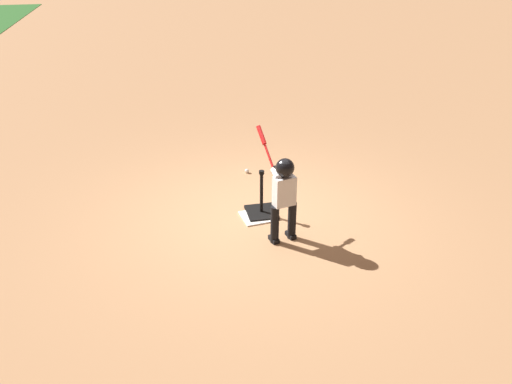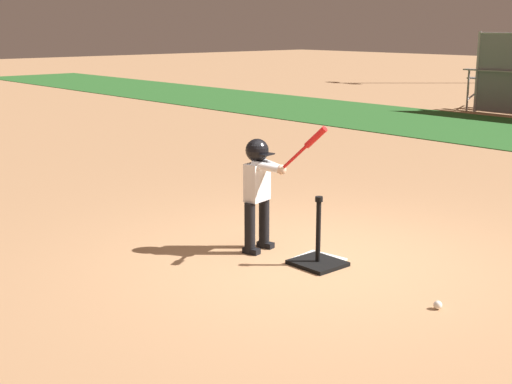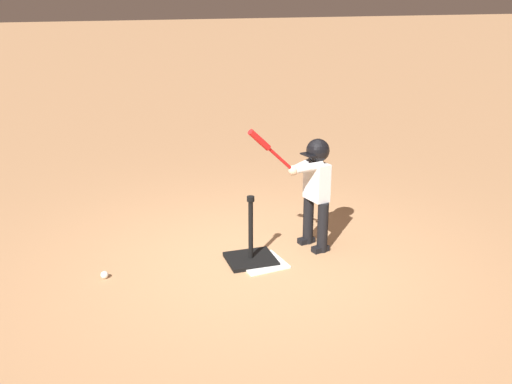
# 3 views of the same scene
# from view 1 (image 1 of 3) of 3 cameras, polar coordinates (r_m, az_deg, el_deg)

# --- Properties ---
(ground_plane) EXTENTS (90.00, 90.00, 0.00)m
(ground_plane) POSITION_cam_1_polar(r_m,az_deg,el_deg) (7.41, 0.05, -2.67)
(ground_plane) COLOR #AD7F56
(home_plate) EXTENTS (0.49, 0.49, 0.02)m
(home_plate) POSITION_cam_1_polar(r_m,az_deg,el_deg) (7.36, 0.09, -2.82)
(home_plate) COLOR white
(home_plate) RESTS_ON ground_plane
(batting_tee) EXTENTS (0.48, 0.44, 0.70)m
(batting_tee) POSITION_cam_1_polar(r_m,az_deg,el_deg) (7.41, 0.62, -1.91)
(batting_tee) COLOR black
(batting_tee) RESTS_ON ground_plane
(batter_child) EXTENTS (0.93, 0.41, 1.39)m
(batter_child) POSITION_cam_1_polar(r_m,az_deg,el_deg) (6.49, 3.12, 0.41)
(batter_child) COLOR black
(batter_child) RESTS_ON ground_plane
(baseball) EXTENTS (0.07, 0.07, 0.07)m
(baseball) POSITION_cam_1_polar(r_m,az_deg,el_deg) (8.72, -1.05, 2.42)
(baseball) COLOR white
(baseball) RESTS_ON ground_plane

